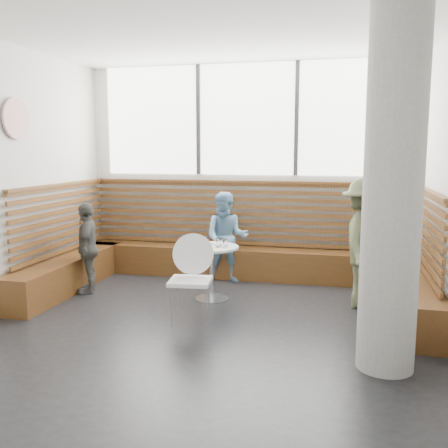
% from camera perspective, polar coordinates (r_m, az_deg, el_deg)
% --- Properties ---
extents(room, '(5.00, 5.00, 3.20)m').
position_cam_1_polar(room, '(5.25, -2.50, 4.94)').
color(room, silver).
rests_on(room, ground).
extents(booth, '(5.00, 2.50, 1.44)m').
position_cam_1_polar(booth, '(7.12, 1.43, -3.83)').
color(booth, '#4B2C12').
rests_on(booth, ground).
extents(concrete_column, '(0.50, 0.50, 3.20)m').
position_cam_1_polar(concrete_column, '(4.47, 18.76, 3.86)').
color(concrete_column, gray).
rests_on(concrete_column, ground).
extents(wall_art, '(0.03, 0.50, 0.50)m').
position_cam_1_polar(wall_art, '(6.69, -22.68, 11.05)').
color(wall_art, white).
rests_on(wall_art, room).
extents(cafe_table, '(0.69, 0.69, 0.71)m').
position_cam_1_polar(cafe_table, '(6.41, -1.41, -4.30)').
color(cafe_table, silver).
rests_on(cafe_table, ground).
extents(cafe_chair, '(0.47, 0.46, 0.98)m').
position_cam_1_polar(cafe_chair, '(5.62, -3.65, -5.39)').
color(cafe_chair, white).
rests_on(cafe_chair, ground).
extents(adult_man, '(0.76, 1.12, 1.61)m').
position_cam_1_polar(adult_man, '(6.30, 15.87, -2.09)').
color(adult_man, '#51583B').
rests_on(adult_man, ground).
extents(child_back, '(0.69, 0.56, 1.33)m').
position_cam_1_polar(child_back, '(7.24, 0.29, -1.56)').
color(child_back, '#71A1C4').
rests_on(child_back, ground).
extents(child_left, '(0.55, 0.78, 1.23)m').
position_cam_1_polar(child_left, '(6.99, -15.31, -2.63)').
color(child_left, '#4C4A45').
rests_on(child_left, ground).
extents(plate_near, '(0.20, 0.20, 0.01)m').
position_cam_1_polar(plate_near, '(6.53, -2.33, -2.21)').
color(plate_near, white).
rests_on(plate_near, cafe_table).
extents(plate_far, '(0.22, 0.22, 0.02)m').
position_cam_1_polar(plate_far, '(6.52, -0.46, -2.22)').
color(plate_far, white).
rests_on(plate_far, cafe_table).
extents(glass_left, '(0.06, 0.06, 0.10)m').
position_cam_1_polar(glass_left, '(6.38, -2.93, -2.07)').
color(glass_left, white).
rests_on(glass_left, cafe_table).
extents(glass_mid, '(0.07, 0.07, 0.11)m').
position_cam_1_polar(glass_mid, '(6.31, -0.65, -2.13)').
color(glass_mid, white).
rests_on(glass_mid, cafe_table).
extents(glass_right, '(0.06, 0.06, 0.10)m').
position_cam_1_polar(glass_right, '(6.31, 0.13, -2.18)').
color(glass_right, white).
rests_on(glass_right, cafe_table).
extents(menu_card, '(0.22, 0.18, 0.00)m').
position_cam_1_polar(menu_card, '(6.16, -1.30, -2.89)').
color(menu_card, '#A5C64C').
rests_on(menu_card, cafe_table).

